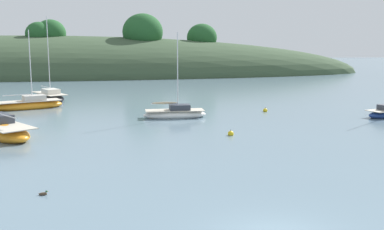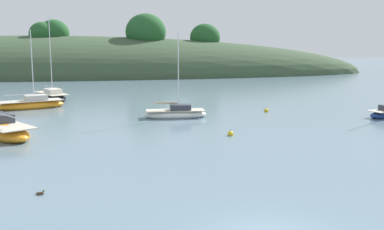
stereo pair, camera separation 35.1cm
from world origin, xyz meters
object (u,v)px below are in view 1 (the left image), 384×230
Objects in this scene: sailboat_teal_outer at (50,97)px; sailboat_orange_cutter at (0,130)px; mooring_buoy_inner at (231,134)px; duck_lone_left at (43,194)px; sailboat_red_portside at (175,114)px; mooring_buoy_outer at (265,110)px; sailboat_yellow_far at (30,105)px.

sailboat_orange_cutter is at bearing -90.18° from sailboat_teal_outer.
sailboat_teal_outer reaches higher than mooring_buoy_inner.
sailboat_teal_outer is at bearing 98.61° from duck_lone_left.
duck_lone_left is at bearing -81.39° from sailboat_teal_outer.
sailboat_red_portside reaches higher than duck_lone_left.
sailboat_red_portside is 15.07m from sailboat_orange_cutter.
sailboat_orange_cutter is at bearing -154.65° from sailboat_red_portside.
mooring_buoy_inner is (3.16, -8.66, -0.25)m from sailboat_red_portside.
sailboat_orange_cutter is (-0.07, -21.59, 0.05)m from sailboat_teal_outer.
mooring_buoy_outer is (22.86, -12.91, -0.30)m from sailboat_teal_outer.
sailboat_orange_cutter reaches higher than mooring_buoy_outer.
mooring_buoy_inner is at bearing -54.92° from sailboat_teal_outer.
sailboat_red_portside reaches higher than mooring_buoy_inner.
sailboat_red_portside is at bearing 25.35° from sailboat_orange_cutter.
sailboat_red_portside is 20.32m from sailboat_teal_outer.
sailboat_yellow_far is at bearing 102.44° from duck_lone_left.
sailboat_red_portside is 18.69× the size of duck_lone_left.
mooring_buoy_outer reaches higher than duck_lone_left.
sailboat_teal_outer is at bearing 131.83° from sailboat_red_portside.
sailboat_red_portside is at bearing 67.95° from duck_lone_left.
sailboat_teal_outer is 18.89× the size of mooring_buoy_outer.
sailboat_orange_cutter is at bearing 172.50° from mooring_buoy_inner.
sailboat_orange_cutter reaches higher than duck_lone_left.
sailboat_orange_cutter reaches higher than sailboat_teal_outer.
sailboat_teal_outer is at bearing 89.82° from sailboat_orange_cutter.
mooring_buoy_inner is 16.21m from duck_lone_left.
sailboat_yellow_far is 15.53× the size of mooring_buoy_outer.
sailboat_red_portside is 0.71× the size of sailboat_orange_cutter.
sailboat_teal_outer is 18.89× the size of mooring_buoy_inner.
sailboat_teal_outer is at bearing 150.55° from mooring_buoy_outer.
mooring_buoy_outer is (6.15, 10.89, 0.00)m from mooring_buoy_inner.
sailboat_orange_cutter is 24.52m from mooring_buoy_outer.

